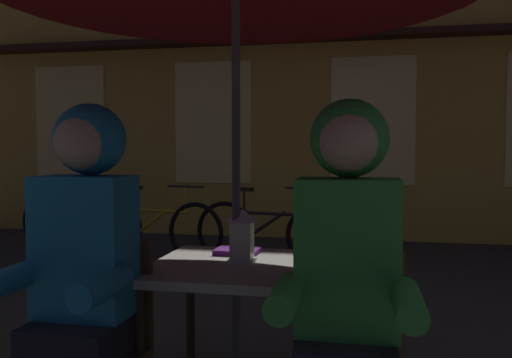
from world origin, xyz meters
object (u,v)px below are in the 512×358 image
object	(u,v)px
lantern	(242,235)
person_right_hooded	(347,264)
chair_left	(91,343)
person_left_hooded	(82,253)
bicycle_nearest	(75,225)
cafe_table	(236,287)
book	(237,251)
bicycle_third	(269,232)
bicycle_second	(155,228)

from	to	relation	value
lantern	person_right_hooded	size ratio (longest dim) A/B	0.17
chair_left	person_right_hooded	bearing A→B (deg)	-3.39
person_left_hooded	person_right_hooded	xyz separation A→B (m)	(0.96, 0.00, 0.00)
lantern	bicycle_nearest	bearing A→B (deg)	128.96
cafe_table	book	xyz separation A→B (m)	(-0.04, 0.20, 0.11)
bicycle_third	book	world-z (taller)	bicycle_third
lantern	person_left_hooded	distance (m)	0.67
bicycle_third	bicycle_nearest	bearing A→B (deg)	177.55
person_left_hooded	bicycle_nearest	bearing A→B (deg)	120.43
bicycle_nearest	person_left_hooded	bearing A→B (deg)	-59.57
bicycle_nearest	bicycle_third	distance (m)	2.32
person_right_hooded	bicycle_third	xyz separation A→B (m)	(-0.92, 3.79, -0.50)
bicycle_nearest	bicycle_second	distance (m)	1.03
cafe_table	person_left_hooded	distance (m)	0.67
person_left_hooded	person_right_hooded	world-z (taller)	same
chair_left	person_left_hooded	distance (m)	0.36
chair_left	book	world-z (taller)	chair_left
bicycle_third	person_left_hooded	bearing A→B (deg)	-90.56
person_left_hooded	book	bearing A→B (deg)	55.20
lantern	bicycle_nearest	xyz separation A→B (m)	(-2.79, 3.44, -0.51)
person_right_hooded	chair_left	bearing A→B (deg)	176.61
person_left_hooded	bicycle_third	size ratio (longest dim) A/B	0.84
person_left_hooded	book	xyz separation A→B (m)	(0.44, 0.63, -0.09)
book	bicycle_second	bearing A→B (deg)	120.59
bicycle_third	person_right_hooded	bearing A→B (deg)	-76.32
bicycle_third	book	size ratio (longest dim) A/B	8.36
cafe_table	person_left_hooded	size ratio (longest dim) A/B	0.53
person_left_hooded	bicycle_nearest	xyz separation A→B (m)	(-2.28, 3.89, -0.50)
bicycle_second	book	size ratio (longest dim) A/B	8.29
person_right_hooded	bicycle_nearest	xyz separation A→B (m)	(-3.24, 3.89, -0.50)
person_left_hooded	bicycle_nearest	world-z (taller)	person_left_hooded
cafe_table	bicycle_second	distance (m)	3.81
person_right_hooded	book	size ratio (longest dim) A/B	7.00
lantern	book	size ratio (longest dim) A/B	1.16
lantern	bicycle_nearest	size ratio (longest dim) A/B	0.14
bicycle_nearest	bicycle_third	bearing A→B (deg)	-2.45
lantern	bicycle_nearest	distance (m)	4.46
cafe_table	lantern	world-z (taller)	lantern
chair_left	bicycle_second	size ratio (longest dim) A/B	0.52
person_right_hooded	book	distance (m)	0.82
bicycle_second	cafe_table	bearing A→B (deg)	-62.82
bicycle_third	book	distance (m)	3.21
bicycle_second	book	xyz separation A→B (m)	(1.69, -3.18, 0.41)
chair_left	book	size ratio (longest dim) A/B	4.35
person_right_hooded	bicycle_third	size ratio (longest dim) A/B	0.84
cafe_table	book	distance (m)	0.24
chair_left	bicycle_nearest	xyz separation A→B (m)	(-2.28, 3.83, -0.14)
chair_left	bicycle_second	distance (m)	3.95
bicycle_nearest	bicycle_second	size ratio (longest dim) A/B	0.99
cafe_table	lantern	bearing A→B (deg)	42.88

